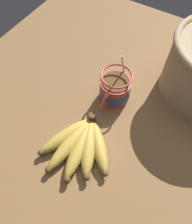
{
  "coord_description": "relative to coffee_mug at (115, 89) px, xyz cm",
  "views": [
    {
      "loc": [
        34.04,
        13.42,
        61.01
      ],
      "look_at": [
        6.6,
        -3.16,
        8.23
      ],
      "focal_mm": 35.0,
      "sensor_mm": 36.0,
      "label": 1
    }
  ],
  "objects": [
    {
      "name": "coffee_mug",
      "position": [
        0.0,
        0.0,
        0.0
      ],
      "size": [
        16.13,
        9.5,
        16.4
      ],
      "color": "#B23D33",
      "rests_on": "table"
    },
    {
      "name": "banana_bunch",
      "position": [
        19.94,
        0.2,
        -2.21
      ],
      "size": [
        20.47,
        20.69,
        4.2
      ],
      "color": "#4C381E",
      "rests_on": "table"
    },
    {
      "name": "table",
      "position": [
        3.59,
        2.56,
        -5.97
      ],
      "size": [
        107.47,
        107.47,
        3.65
      ],
      "color": "brown",
      "rests_on": "ground"
    }
  ]
}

